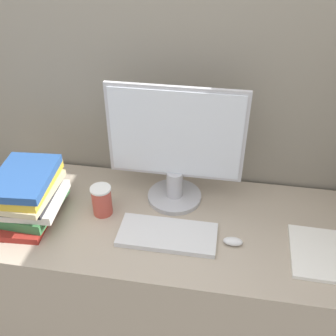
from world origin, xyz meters
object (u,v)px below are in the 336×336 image
object	(u,v)px
monitor	(175,149)
book_stack	(28,194)
keyboard	(167,235)
mouse	(233,241)
coffee_cup	(102,200)

from	to	relation	value
monitor	book_stack	bearing A→B (deg)	-159.11
keyboard	mouse	world-z (taller)	mouse
mouse	coffee_cup	xyz separation A→B (m)	(-0.52, 0.09, 0.05)
coffee_cup	monitor	bearing A→B (deg)	27.36
book_stack	keyboard	bearing A→B (deg)	-2.69
monitor	mouse	size ratio (longest dim) A/B	7.38
monitor	book_stack	world-z (taller)	monitor
mouse	coffee_cup	size ratio (longest dim) A/B	0.58
keyboard	coffee_cup	distance (m)	0.30
mouse	book_stack	distance (m)	0.80
monitor	keyboard	size ratio (longest dim) A/B	1.44
mouse	book_stack	size ratio (longest dim) A/B	0.23
monitor	coffee_cup	world-z (taller)	monitor
keyboard	mouse	xyz separation A→B (m)	(0.24, 0.00, 0.00)
keyboard	mouse	bearing A→B (deg)	0.45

